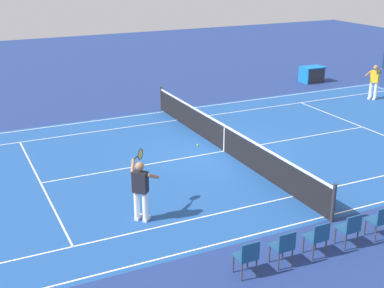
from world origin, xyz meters
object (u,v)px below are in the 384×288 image
at_px(tennis_player_far, 374,80).
at_px(spectator_chair_7, 247,256).
at_px(spectator_chair_5, 318,236).
at_px(spectator_chair_6, 284,246).
at_px(tennis_net, 224,138).
at_px(tennis_player_near, 141,188).
at_px(spectator_chair_3, 380,219).
at_px(equipment_cart_tarped, 312,74).
at_px(tennis_ball, 198,145).
at_px(spectator_chair_4, 350,228).

height_order(tennis_player_far, spectator_chair_7, tennis_player_far).
bearing_deg(spectator_chair_7, tennis_player_far, -142.55).
bearing_deg(spectator_chair_5, spectator_chair_6, 0.00).
height_order(tennis_net, tennis_player_far, tennis_player_far).
bearing_deg(spectator_chair_6, tennis_player_near, -58.66).
relative_size(tennis_net, tennis_player_near, 6.89).
xyz_separation_m(spectator_chair_3, equipment_cart_tarped, (-9.07, -14.31, -0.08)).
xyz_separation_m(tennis_ball, spectator_chair_7, (2.68, 7.85, 0.49)).
distance_m(tennis_ball, spectator_chair_6, 8.06).
height_order(spectator_chair_4, spectator_chair_5, same).
relative_size(tennis_player_near, spectator_chair_6, 1.93).
bearing_deg(spectator_chair_7, spectator_chair_6, 180.00).
height_order(tennis_player_near, tennis_ball, tennis_player_near).
height_order(spectator_chair_3, spectator_chair_4, same).
xyz_separation_m(tennis_player_far, spectator_chair_6, (12.27, 10.11, -0.41)).
bearing_deg(tennis_net, spectator_chair_4, 86.03).
distance_m(tennis_ball, spectator_chair_4, 7.86).
bearing_deg(tennis_ball, spectator_chair_6, 77.46).
distance_m(spectator_chair_4, spectator_chair_6, 1.88).
xyz_separation_m(tennis_net, spectator_chair_3, (-0.46, 6.96, 0.03)).
height_order(tennis_player_near, spectator_chair_6, tennis_player_near).
distance_m(tennis_ball, spectator_chair_5, 7.91).
bearing_deg(spectator_chair_7, tennis_player_near, -71.53).
xyz_separation_m(spectator_chair_5, equipment_cart_tarped, (-10.95, -14.31, -0.08)).
bearing_deg(tennis_player_near, spectator_chair_5, 131.47).
relative_size(tennis_player_far, spectator_chair_6, 1.93).
xyz_separation_m(tennis_player_near, spectator_chair_3, (-4.89, 3.41, -0.41)).
distance_m(spectator_chair_6, spectator_chair_7, 0.94).
xyz_separation_m(tennis_player_near, equipment_cart_tarped, (-13.97, -10.90, -0.49)).
relative_size(spectator_chair_4, spectator_chair_7, 1.00).
bearing_deg(tennis_player_far, tennis_net, 17.65).
relative_size(tennis_player_far, tennis_ball, 25.71).
height_order(tennis_ball, spectator_chair_6, spectator_chair_6).
distance_m(tennis_player_far, spectator_chair_7, 16.64).
bearing_deg(spectator_chair_6, tennis_player_far, -140.50).
relative_size(spectator_chair_5, equipment_cart_tarped, 0.70).
xyz_separation_m(spectator_chair_5, spectator_chair_6, (0.94, 0.00, 0.00)).
bearing_deg(spectator_chair_3, tennis_net, -86.26).
xyz_separation_m(tennis_net, spectator_chair_6, (2.36, 6.96, 0.03)).
relative_size(tennis_player_near, spectator_chair_7, 1.93).
distance_m(tennis_player_near, tennis_ball, 5.92).
relative_size(spectator_chair_4, spectator_chair_5, 1.00).
xyz_separation_m(tennis_ball, spectator_chair_5, (0.81, 7.85, 0.49)).
distance_m(tennis_net, spectator_chair_5, 7.10).
relative_size(tennis_player_far, spectator_chair_5, 1.93).
relative_size(spectator_chair_3, spectator_chair_5, 1.00).
bearing_deg(spectator_chair_7, spectator_chair_3, 180.00).
height_order(tennis_player_near, spectator_chair_5, tennis_player_near).
bearing_deg(tennis_player_far, tennis_player_near, 25.04).
xyz_separation_m(tennis_player_near, tennis_ball, (-3.82, -4.44, -0.90)).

